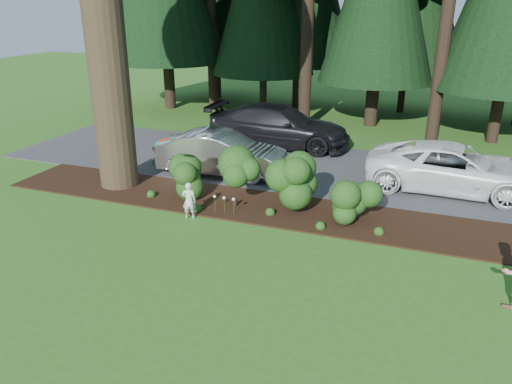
# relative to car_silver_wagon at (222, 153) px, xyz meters

# --- Properties ---
(ground) EXTENTS (80.00, 80.00, 0.00)m
(ground) POSITION_rel_car_silver_wagon_xyz_m (1.82, -5.61, -0.79)
(ground) COLOR #2E661D
(ground) RESTS_ON ground
(mulch_bed) EXTENTS (16.00, 2.50, 0.05)m
(mulch_bed) POSITION_rel_car_silver_wagon_xyz_m (1.82, -2.36, -0.77)
(mulch_bed) COLOR black
(mulch_bed) RESTS_ON ground
(driveway) EXTENTS (22.00, 6.00, 0.03)m
(driveway) POSITION_rel_car_silver_wagon_xyz_m (1.82, 1.89, -0.78)
(driveway) COLOR #38383A
(driveway) RESTS_ON ground
(shrub_row) EXTENTS (6.53, 1.60, 1.61)m
(shrub_row) POSITION_rel_car_silver_wagon_xyz_m (2.59, -2.47, 0.01)
(shrub_row) COLOR #144114
(shrub_row) RESTS_ON ground
(lily_cluster) EXTENTS (0.69, 0.09, 0.57)m
(lily_cluster) POSITION_rel_car_silver_wagon_xyz_m (1.52, -3.21, -0.30)
(lily_cluster) COLOR #144114
(lily_cluster) RESTS_ON ground
(car_silver_wagon) EXTENTS (4.75, 1.97, 1.53)m
(car_silver_wagon) POSITION_rel_car_silver_wagon_xyz_m (0.00, 0.00, 0.00)
(car_silver_wagon) COLOR silver
(car_silver_wagon) RESTS_ON driveway
(car_white_suv) EXTENTS (5.52, 2.64, 1.52)m
(car_white_suv) POSITION_rel_car_silver_wagon_xyz_m (7.68, 1.15, -0.01)
(car_white_suv) COLOR white
(car_white_suv) RESTS_ON driveway
(car_dark_suv) EXTENTS (6.10, 2.74, 1.74)m
(car_dark_suv) POSITION_rel_car_silver_wagon_xyz_m (0.75, 4.19, 0.10)
(car_dark_suv) COLOR black
(car_dark_suv) RESTS_ON driveway
(child) EXTENTS (0.46, 0.37, 1.09)m
(child) POSITION_rel_car_silver_wagon_xyz_m (0.70, -3.81, -0.25)
(child) COLOR silver
(child) RESTS_ON ground
(frisbee) EXTENTS (0.54, 0.55, 0.18)m
(frisbee) POSITION_rel_car_silver_wagon_xyz_m (-0.02, -3.69, 1.41)
(frisbee) COLOR teal
(frisbee) RESTS_ON ground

